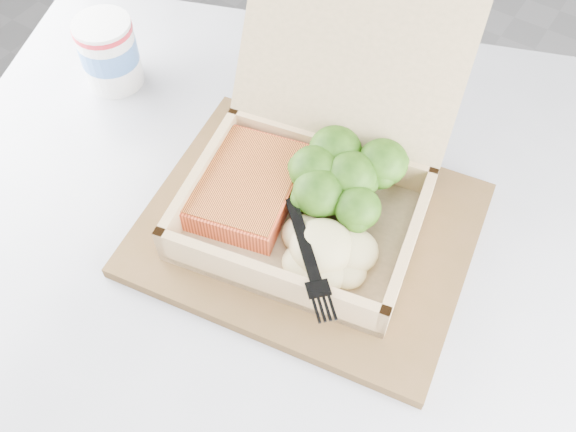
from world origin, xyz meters
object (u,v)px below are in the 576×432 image
Objects in this scene: cafe_table at (278,353)px; serving_tray at (308,229)px; paper_cup at (108,51)px; takeout_container at (318,163)px.

serving_tray is at bearing 92.12° from cafe_table.
cafe_table is at bearing -21.30° from paper_cup.
cafe_table is 0.21m from serving_tray.
takeout_container reaches higher than serving_tray.
cafe_table is 3.30× the size of takeout_container.
serving_tray is at bearing -11.12° from paper_cup.
cafe_table is 0.43m from paper_cup.
takeout_container reaches higher than paper_cup.
paper_cup is at bearing 158.70° from cafe_table.
serving_tray is at bearing -81.00° from takeout_container.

